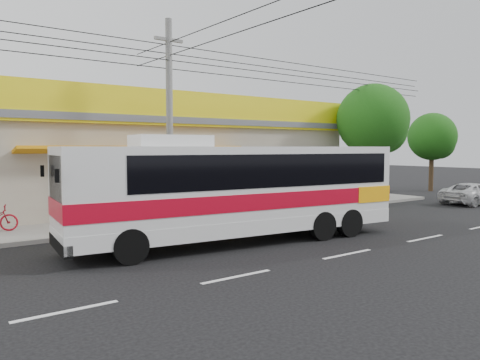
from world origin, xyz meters
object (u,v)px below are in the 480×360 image
(white_car, at_px, (473,193))
(tree_far, at_px, (434,138))
(coach_bus, at_px, (244,186))
(tree_near, at_px, (375,122))
(utility_pole, at_px, (169,55))

(white_car, relative_size, tree_far, 0.75)
(coach_bus, height_order, tree_near, tree_near)
(tree_far, bearing_deg, white_car, -133.15)
(coach_bus, xyz_separation_m, utility_pole, (-0.21, 4.67, 4.90))
(tree_near, distance_m, tree_far, 9.02)
(utility_pole, height_order, tree_far, utility_pole)
(coach_bus, xyz_separation_m, white_car, (16.39, 0.75, -1.28))
(coach_bus, xyz_separation_m, tree_near, (12.84, 4.68, 2.67))
(white_car, bearing_deg, utility_pole, 78.58)
(tree_far, bearing_deg, coach_bus, -163.59)
(white_car, relative_size, utility_pole, 0.12)
(tree_far, bearing_deg, utility_pole, -175.54)
(white_car, height_order, tree_near, tree_near)
(tree_near, xyz_separation_m, tree_far, (8.82, 1.70, -0.78))
(coach_bus, xyz_separation_m, tree_far, (21.66, 6.38, 1.90))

